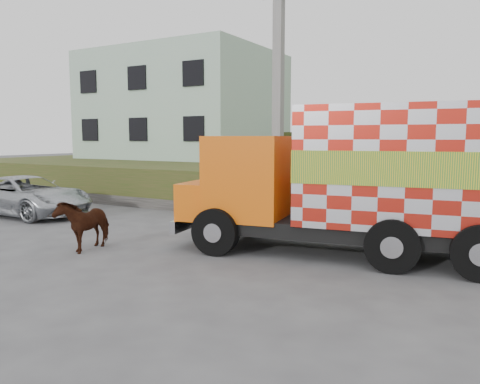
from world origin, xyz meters
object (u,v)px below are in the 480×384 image
Objects in this scene: cargo_truck at (359,180)px; suv at (26,196)px; cow at (84,224)px; pedestrian at (369,151)px; utility_pole at (278,95)px.

suv is (-11.53, -0.19, -1.05)m from cargo_truck.
cargo_truck is 11.58m from suv.
pedestrian is at bearing 43.21° from cow.
cow is 8.69m from pedestrian.
pedestrian is (5.00, 6.91, 1.65)m from cow.
utility_pole is at bearing 60.34° from cow.
cargo_truck is (3.76, -3.65, -2.34)m from utility_pole.
cargo_truck is at bearing 13.41° from cow.
pedestrian is (10.62, 4.43, 1.59)m from suv.
cargo_truck is 1.60× the size of suv.
utility_pole is 5.42× the size of cow.
utility_pole reaches higher than cargo_truck.
pedestrian is at bearing 11.72° from utility_pole.
cargo_truck is 5.29× the size of cow.
cargo_truck reaches higher than pedestrian.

